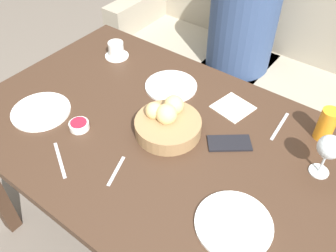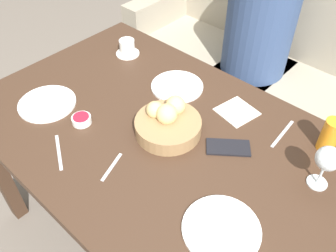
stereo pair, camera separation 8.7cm
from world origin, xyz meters
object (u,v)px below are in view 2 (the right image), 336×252
Objects in this scene: wine_glass at (328,160)px; fork_silver at (282,134)px; plate_near_right at (221,229)px; jam_bowl_berry at (82,120)px; plate_far_center at (177,86)px; juice_glass at (330,135)px; couch at (265,75)px; seated_person at (253,61)px; bread_basket at (168,122)px; cell_phone at (228,147)px; napkin at (237,112)px; plate_near_left at (47,103)px; coffee_cup at (127,48)px; knife_silver at (59,152)px; spoon_coffee at (112,167)px.

wine_glass is 0.93× the size of fork_silver.
plate_near_right is 0.64m from jam_bowl_berry.
plate_far_center is 1.75× the size of juice_glass.
jam_bowl_berry is at bearing -93.12° from couch.
couch is 1.16m from juice_glass.
seated_person reaches higher than wine_glass.
bread_basket is 0.32m from jam_bowl_berry.
cell_phone is at bearing -21.02° from plate_far_center.
plate_far_center is at bearing -171.68° from napkin.
fork_silver is at bearing 3.67° from napkin.
plate_near_left is at bearing -178.63° from plate_near_right.
plate_far_center is 1.32× the size of cell_phone.
napkin is at bearing -70.07° from couch.
wine_glass is at bearing -6.07° from coffee_cup.
cell_phone reaches higher than fork_silver.
juice_glass reaches higher than knife_silver.
plate_far_center is 1.99× the size of coffee_cup.
napkin is at bearing 0.54° from coffee_cup.
plate_near_left is 1.82× the size of juice_glass.
coffee_cup reaches higher than jam_bowl_berry.
seated_person is 0.83m from coffee_cup.
plate_far_center is at bearing -171.47° from juice_glass.
seated_person reaches higher than plate_near_right.
juice_glass is 1.01× the size of spoon_coffee.
plate_near_left is at bearing 154.43° from knife_silver.
couch is 1.10m from fork_silver.
wine_glass reaches higher than couch.
plate_far_center reaches higher than napkin.
couch is 10.72× the size of fork_silver.
seated_person is 9.55× the size of juice_glass.
juice_glass is at bearing 8.71° from napkin.
wine_glass is (0.05, -0.16, 0.05)m from juice_glass.
spoon_coffee is (0.46, -0.50, -0.03)m from coffee_cup.
fork_silver is at bearing -53.34° from seated_person.
jam_bowl_berry is 0.25m from spoon_coffee.
bread_basket is 1.57× the size of knife_silver.
seated_person is 16.26× the size of jam_bowl_berry.
juice_glass is at bearing -45.12° from seated_person.
bread_basket is 0.54m from coffee_cup.
cell_phone is (0.09, -0.18, 0.00)m from napkin.
wine_glass reaches higher than knife_silver.
couch is 1.24m from bread_basket.
wine_glass reaches higher than plate_near_left.
jam_bowl_berry is 0.48× the size of knife_silver.
couch is at bearing 92.95° from plate_far_center.
knife_silver is (-0.66, -0.63, -0.06)m from juice_glass.
bread_basket reaches higher than jam_bowl_berry.
plate_near_left is at bearing -156.27° from cell_phone.
napkin is (0.13, 0.25, -0.04)m from bread_basket.
bread_basket is 0.53m from wine_glass.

